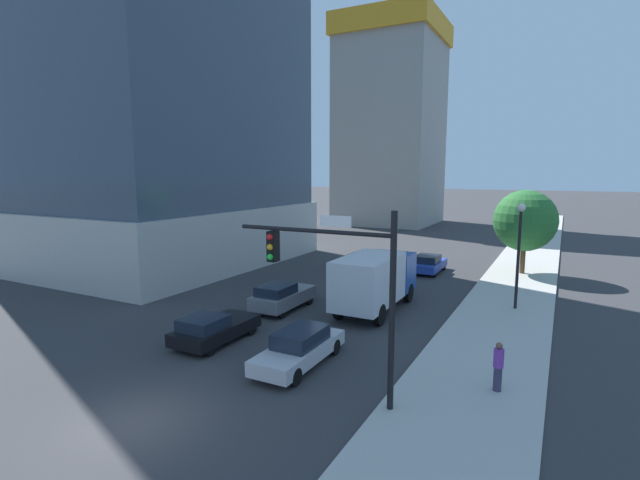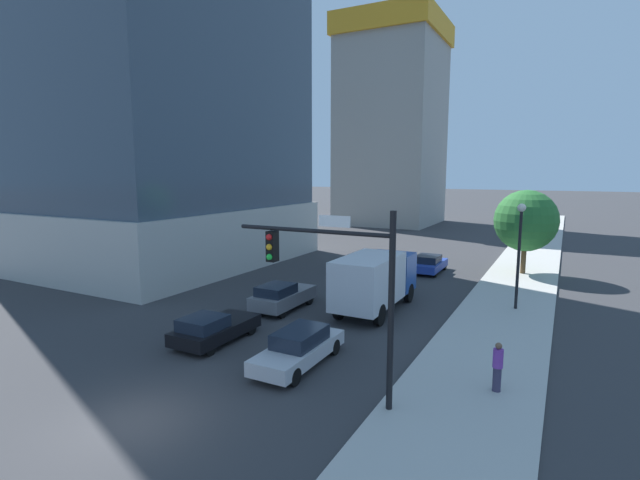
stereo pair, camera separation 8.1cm
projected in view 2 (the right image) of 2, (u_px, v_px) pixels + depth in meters
ground_plane at (132, 423)px, 14.11m from camera, size 400.00×400.00×0.00m
sidewalk at (511, 299)px, 27.60m from camera, size 4.74×120.00×0.15m
construction_building at (392, 114)px, 67.07m from camera, size 13.60×14.80×37.16m
traffic_light_pole at (336, 272)px, 14.94m from camera, size 5.65×0.48×6.24m
street_lamp at (520, 240)px, 24.89m from camera, size 0.44×0.44×5.72m
street_tree at (526, 221)px, 33.69m from camera, size 4.44×4.44×6.10m
car_gold at (362, 262)px, 35.57m from camera, size 1.82×4.12×1.39m
car_blue at (429, 264)px, 35.12m from camera, size 1.92×4.19×1.33m
car_gray at (282, 296)px, 25.63m from camera, size 1.86×4.22×1.51m
car_silver at (299, 347)px, 18.28m from camera, size 1.74×4.74×1.42m
car_black at (213, 328)px, 20.70m from camera, size 1.94×4.21×1.34m
box_truck at (375, 279)px, 25.19m from camera, size 2.49×6.98×3.16m
pedestrian_purple_shirt at (498, 366)px, 15.74m from camera, size 0.34×0.34×1.71m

